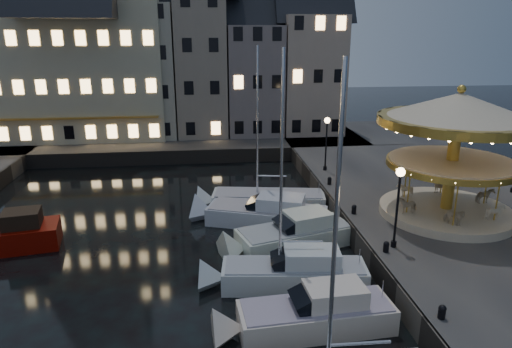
{
  "coord_description": "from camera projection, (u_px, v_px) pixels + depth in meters",
  "views": [
    {
      "loc": [
        -2.06,
        -18.98,
        11.67
      ],
      "look_at": [
        1.0,
        8.0,
        3.2
      ],
      "focal_mm": 32.0,
      "sensor_mm": 36.0,
      "label": 1
    }
  ],
  "objects": [
    {
      "name": "ground",
      "position": [
        254.0,
        288.0,
        21.7
      ],
      "size": [
        160.0,
        160.0,
        0.0
      ],
      "primitive_type": "plane",
      "color": "black",
      "rests_on": "ground"
    },
    {
      "name": "quay_east",
      "position": [
        464.0,
        215.0,
        28.7
      ],
      "size": [
        16.0,
        56.0,
        1.3
      ],
      "primitive_type": "cube",
      "color": "#474442",
      "rests_on": "ground"
    },
    {
      "name": "quay_north",
      "position": [
        148.0,
        143.0,
        47.21
      ],
      "size": [
        44.0,
        12.0,
        1.3
      ],
      "primitive_type": "cube",
      "color": "#474442",
      "rests_on": "ground"
    },
    {
      "name": "quaywall_e",
      "position": [
        341.0,
        221.0,
        27.84
      ],
      "size": [
        0.15,
        44.0,
        1.3
      ],
      "primitive_type": "cube",
      "color": "#47423A",
      "rests_on": "ground"
    },
    {
      "name": "quaywall_n",
      "position": [
        163.0,
        158.0,
        41.73
      ],
      "size": [
        48.0,
        0.15,
        1.3
      ],
      "primitive_type": "cube",
      "color": "#47423A",
      "rests_on": "ground"
    },
    {
      "name": "streetlamp_b",
      "position": [
        398.0,
        196.0,
        22.23
      ],
      "size": [
        0.44,
        0.44,
        4.17
      ],
      "color": "black",
      "rests_on": "quay_east"
    },
    {
      "name": "streetlamp_c",
      "position": [
        327.0,
        136.0,
        35.03
      ],
      "size": [
        0.44,
        0.44,
        4.17
      ],
      "color": "black",
      "rests_on": "quay_east"
    },
    {
      "name": "bollard_a",
      "position": [
        442.0,
        311.0,
        17.19
      ],
      "size": [
        0.3,
        0.3,
        0.57
      ],
      "color": "black",
      "rests_on": "quay_east"
    },
    {
      "name": "bollard_b",
      "position": [
        386.0,
        246.0,
        22.41
      ],
      "size": [
        0.3,
        0.3,
        0.57
      ],
      "color": "black",
      "rests_on": "quay_east"
    },
    {
      "name": "bollard_c",
      "position": [
        354.0,
        209.0,
        27.15
      ],
      "size": [
        0.3,
        0.3,
        0.57
      ],
      "color": "black",
      "rests_on": "quay_east"
    },
    {
      "name": "bollard_d",
      "position": [
        329.0,
        180.0,
        32.37
      ],
      "size": [
        0.3,
        0.3,
        0.57
      ],
      "color": "black",
      "rests_on": "quay_east"
    },
    {
      "name": "townhouse_na",
      "position": [
        29.0,
        73.0,
        45.74
      ],
      "size": [
        5.5,
        8.0,
        12.8
      ],
      "color": "gray",
      "rests_on": "quay_north"
    },
    {
      "name": "townhouse_nb",
      "position": [
        84.0,
        67.0,
        46.18
      ],
      "size": [
        6.16,
        8.0,
        13.8
      ],
      "color": "slate",
      "rests_on": "quay_north"
    },
    {
      "name": "townhouse_nc",
      "position": [
        145.0,
        62.0,
        46.68
      ],
      "size": [
        6.82,
        8.0,
        14.8
      ],
      "color": "#AAA48F",
      "rests_on": "quay_north"
    },
    {
      "name": "townhouse_nd",
      "position": [
        201.0,
        56.0,
        47.15
      ],
      "size": [
        5.5,
        8.0,
        15.8
      ],
      "color": "gray",
      "rests_on": "quay_north"
    },
    {
      "name": "townhouse_ne",
      "position": [
        253.0,
        71.0,
        48.18
      ],
      "size": [
        6.16,
        8.0,
        12.8
      ],
      "color": "slate",
      "rests_on": "quay_north"
    },
    {
      "name": "townhouse_nf",
      "position": [
        309.0,
        65.0,
        48.69
      ],
      "size": [
        6.82,
        8.0,
        13.8
      ],
      "color": "tan",
      "rests_on": "quay_north"
    },
    {
      "name": "hotel_corner",
      "position": [
        83.0,
        52.0,
        45.74
      ],
      "size": [
        17.6,
        9.0,
        16.8
      ],
      "color": "beige",
      "rests_on": "quay_north"
    },
    {
      "name": "motorboat_b",
      "position": [
        306.0,
        317.0,
        18.47
      ],
      "size": [
        7.4,
        2.55,
        2.15
      ],
      "color": "beige",
      "rests_on": "ground"
    },
    {
      "name": "motorboat_c",
      "position": [
        285.0,
        274.0,
        21.7
      ],
      "size": [
        7.94,
        2.82,
        10.49
      ],
      "color": "silver",
      "rests_on": "ground"
    },
    {
      "name": "motorboat_d",
      "position": [
        288.0,
        237.0,
        25.69
      ],
      "size": [
        7.6,
        4.38,
        2.15
      ],
      "color": "silver",
      "rests_on": "ground"
    },
    {
      "name": "motorboat_e",
      "position": [
        261.0,
        214.0,
        28.87
      ],
      "size": [
        8.44,
        5.01,
        2.15
      ],
      "color": "silver",
      "rests_on": "ground"
    },
    {
      "name": "motorboat_f",
      "position": [
        260.0,
        201.0,
        31.47
      ],
      "size": [
        8.77,
        3.49,
        11.59
      ],
      "color": "silver",
      "rests_on": "ground"
    },
    {
      "name": "carousel",
      "position": [
        456.0,
        132.0,
        25.51
      ],
      "size": [
        8.73,
        8.73,
        7.64
      ],
      "color": "beige",
      "rests_on": "quay_east"
    }
  ]
}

